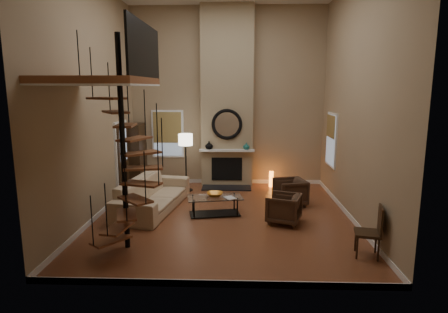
{
  "coord_description": "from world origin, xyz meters",
  "views": [
    {
      "loc": [
        0.33,
        -8.61,
        3.06
      ],
      "look_at": [
        0.0,
        0.4,
        1.4
      ],
      "focal_mm": 30.16,
      "sensor_mm": 36.0,
      "label": 1
    }
  ],
  "objects_px": {
    "floor_lamp": "(186,144)",
    "armchair_far": "(287,209)",
    "sofa": "(153,194)",
    "side_chair": "(373,229)",
    "accent_lamp": "(271,179)",
    "hutch": "(137,156)",
    "coffee_table": "(215,203)",
    "armchair_near": "(293,192)"
  },
  "relations": [
    {
      "from": "floor_lamp",
      "to": "side_chair",
      "type": "relative_size",
      "value": 1.8
    },
    {
      "from": "accent_lamp",
      "to": "hutch",
      "type": "bearing_deg",
      "value": -179.36
    },
    {
      "from": "coffee_table",
      "to": "armchair_far",
      "type": "bearing_deg",
      "value": -18.54
    },
    {
      "from": "armchair_far",
      "to": "side_chair",
      "type": "relative_size",
      "value": 0.75
    },
    {
      "from": "hutch",
      "to": "side_chair",
      "type": "relative_size",
      "value": 2.1
    },
    {
      "from": "sofa",
      "to": "armchair_far",
      "type": "height_order",
      "value": "sofa"
    },
    {
      "from": "coffee_table",
      "to": "hutch",
      "type": "bearing_deg",
      "value": 134.69
    },
    {
      "from": "sofa",
      "to": "armchair_near",
      "type": "distance_m",
      "value": 3.63
    },
    {
      "from": "sofa",
      "to": "floor_lamp",
      "type": "xyz_separation_m",
      "value": [
        0.61,
        1.76,
        1.02
      ]
    },
    {
      "from": "sofa",
      "to": "coffee_table",
      "type": "relative_size",
      "value": 2.0
    },
    {
      "from": "sofa",
      "to": "side_chair",
      "type": "relative_size",
      "value": 2.93
    },
    {
      "from": "hutch",
      "to": "side_chair",
      "type": "bearing_deg",
      "value": -40.72
    },
    {
      "from": "coffee_table",
      "to": "accent_lamp",
      "type": "xyz_separation_m",
      "value": [
        1.6,
        2.66,
        -0.03
      ]
    },
    {
      "from": "hutch",
      "to": "floor_lamp",
      "type": "height_order",
      "value": "hutch"
    },
    {
      "from": "hutch",
      "to": "armchair_near",
      "type": "distance_m",
      "value": 4.95
    },
    {
      "from": "hutch",
      "to": "floor_lamp",
      "type": "xyz_separation_m",
      "value": [
        1.6,
        -0.48,
        0.46
      ]
    },
    {
      "from": "armchair_near",
      "to": "coffee_table",
      "type": "distance_m",
      "value": 2.18
    },
    {
      "from": "armchair_near",
      "to": "side_chair",
      "type": "distance_m",
      "value": 3.22
    },
    {
      "from": "sofa",
      "to": "coffee_table",
      "type": "bearing_deg",
      "value": -94.15
    },
    {
      "from": "hutch",
      "to": "coffee_table",
      "type": "relative_size",
      "value": 1.43
    },
    {
      "from": "hutch",
      "to": "armchair_far",
      "type": "xyz_separation_m",
      "value": [
        4.25,
        -3.17,
        -0.6
      ]
    },
    {
      "from": "floor_lamp",
      "to": "armchair_far",
      "type": "bearing_deg",
      "value": -45.43
    },
    {
      "from": "sofa",
      "to": "armchair_far",
      "type": "bearing_deg",
      "value": -97.01
    },
    {
      "from": "coffee_table",
      "to": "side_chair",
      "type": "distance_m",
      "value": 3.74
    },
    {
      "from": "armchair_near",
      "to": "side_chair",
      "type": "bearing_deg",
      "value": 4.17
    },
    {
      "from": "armchair_near",
      "to": "armchair_far",
      "type": "height_order",
      "value": "armchair_near"
    },
    {
      "from": "armchair_near",
      "to": "floor_lamp",
      "type": "height_order",
      "value": "floor_lamp"
    },
    {
      "from": "hutch",
      "to": "armchair_near",
      "type": "height_order",
      "value": "hutch"
    },
    {
      "from": "armchair_far",
      "to": "coffee_table",
      "type": "distance_m",
      "value": 1.76
    },
    {
      "from": "accent_lamp",
      "to": "side_chair",
      "type": "height_order",
      "value": "side_chair"
    },
    {
      "from": "sofa",
      "to": "side_chair",
      "type": "height_order",
      "value": "side_chair"
    },
    {
      "from": "sofa",
      "to": "floor_lamp",
      "type": "relative_size",
      "value": 1.63
    },
    {
      "from": "accent_lamp",
      "to": "side_chair",
      "type": "distance_m",
      "value": 5.07
    },
    {
      "from": "armchair_near",
      "to": "side_chair",
      "type": "relative_size",
      "value": 0.8
    },
    {
      "from": "hutch",
      "to": "armchair_far",
      "type": "distance_m",
      "value": 5.34
    },
    {
      "from": "sofa",
      "to": "coffee_table",
      "type": "height_order",
      "value": "sofa"
    },
    {
      "from": "armchair_far",
      "to": "side_chair",
      "type": "xyz_separation_m",
      "value": [
        1.34,
        -1.65,
        0.17
      ]
    },
    {
      "from": "hutch",
      "to": "armchair_near",
      "type": "bearing_deg",
      "value": -21.03
    },
    {
      "from": "side_chair",
      "to": "coffee_table",
      "type": "bearing_deg",
      "value": 143.8
    },
    {
      "from": "armchair_near",
      "to": "sofa",
      "type": "bearing_deg",
      "value": -96.52
    },
    {
      "from": "armchair_near",
      "to": "armchair_far",
      "type": "distance_m",
      "value": 1.45
    },
    {
      "from": "accent_lamp",
      "to": "sofa",
      "type": "bearing_deg",
      "value": -144.39
    }
  ]
}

